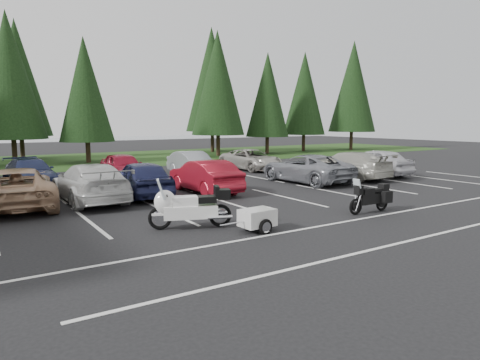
% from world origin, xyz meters
% --- Properties ---
extents(ground, '(120.00, 120.00, 0.00)m').
position_xyz_m(ground, '(0.00, 0.00, 0.00)').
color(ground, black).
rests_on(ground, ground).
extents(grass_strip, '(80.00, 16.00, 0.01)m').
position_xyz_m(grass_strip, '(0.00, 24.00, 0.01)').
color(grass_strip, '#193611').
rests_on(grass_strip, ground).
extents(lake_water, '(70.00, 50.00, 0.02)m').
position_xyz_m(lake_water, '(4.00, 55.00, 0.00)').
color(lake_water, slate).
rests_on(lake_water, ground).
extents(stall_markings, '(32.00, 16.00, 0.01)m').
position_xyz_m(stall_markings, '(0.00, 2.00, 0.00)').
color(stall_markings, silver).
rests_on(stall_markings, ground).
extents(conifer_4, '(4.80, 4.80, 11.17)m').
position_xyz_m(conifer_4, '(-5.00, 22.90, 6.53)').
color(conifer_4, '#332316').
rests_on(conifer_4, ground).
extents(conifer_5, '(4.14, 4.14, 9.63)m').
position_xyz_m(conifer_5, '(0.00, 21.60, 5.63)').
color(conifer_5, '#332316').
rests_on(conifer_5, ground).
extents(conifer_6, '(4.93, 4.93, 11.48)m').
position_xyz_m(conifer_6, '(12.00, 22.10, 6.71)').
color(conifer_6, '#332316').
rests_on(conifer_6, ground).
extents(conifer_7, '(4.27, 4.27, 9.94)m').
position_xyz_m(conifer_7, '(17.50, 21.80, 5.81)').
color(conifer_7, '#332316').
rests_on(conifer_7, ground).
extents(conifer_8, '(4.53, 4.53, 10.56)m').
position_xyz_m(conifer_8, '(23.00, 22.60, 6.17)').
color(conifer_8, '#332316').
rests_on(conifer_8, ground).
extents(conifer_9, '(5.19, 5.19, 12.10)m').
position_xyz_m(conifer_9, '(29.00, 21.30, 7.07)').
color(conifer_9, '#332316').
rests_on(conifer_9, ground).
extents(conifer_back_b, '(4.97, 4.97, 11.58)m').
position_xyz_m(conifer_back_b, '(-4.00, 27.50, 6.77)').
color(conifer_back_b, '#332316').
rests_on(conifer_back_b, ground).
extents(conifer_back_c, '(5.50, 5.50, 12.81)m').
position_xyz_m(conifer_back_c, '(14.00, 26.80, 7.49)').
color(conifer_back_c, '#332316').
rests_on(conifer_back_c, ground).
extents(car_near_2, '(2.88, 5.56, 1.50)m').
position_xyz_m(car_near_2, '(-6.57, 4.68, 0.75)').
color(car_near_2, '#A47F5F').
rests_on(car_near_2, ground).
extents(car_near_3, '(2.22, 5.34, 1.54)m').
position_xyz_m(car_near_3, '(-3.98, 4.48, 0.77)').
color(car_near_3, silver).
rests_on(car_near_3, ground).
extents(car_near_4, '(2.23, 4.71, 1.56)m').
position_xyz_m(car_near_4, '(-1.84, 4.55, 0.78)').
color(car_near_4, '#1B1F44').
rests_on(car_near_4, ground).
extents(car_near_5, '(1.60, 4.49, 1.48)m').
position_xyz_m(car_near_5, '(0.94, 4.06, 0.74)').
color(car_near_5, maroon).
rests_on(car_near_5, ground).
extents(car_near_6, '(2.66, 5.43, 1.48)m').
position_xyz_m(car_near_6, '(6.96, 4.02, 0.74)').
color(car_near_6, gray).
rests_on(car_near_6, ground).
extents(car_near_7, '(2.35, 5.32, 1.52)m').
position_xyz_m(car_near_7, '(9.92, 3.92, 0.76)').
color(car_near_7, '#ABA99D').
rests_on(car_near_7, ground).
extents(car_near_8, '(2.24, 4.80, 1.59)m').
position_xyz_m(car_near_8, '(12.45, 4.04, 0.80)').
color(car_near_8, silver).
rests_on(car_near_8, ground).
extents(car_far_1, '(2.37, 4.91, 1.38)m').
position_xyz_m(car_far_1, '(-5.47, 10.11, 0.69)').
color(car_far_1, '#1B2344').
rests_on(car_far_1, ground).
extents(car_far_2, '(1.86, 4.42, 1.49)m').
position_xyz_m(car_far_2, '(-0.94, 9.90, 0.75)').
color(car_far_2, maroon).
rests_on(car_far_2, ground).
extents(car_far_3, '(1.59, 4.35, 1.42)m').
position_xyz_m(car_far_3, '(3.25, 9.85, 0.71)').
color(car_far_3, gray).
rests_on(car_far_3, ground).
extents(car_far_4, '(2.50, 5.00, 1.36)m').
position_xyz_m(car_far_4, '(7.85, 10.47, 0.68)').
color(car_far_4, '#A49F96').
rests_on(car_far_4, ground).
extents(touring_motorcycle, '(2.88, 1.77, 1.53)m').
position_xyz_m(touring_motorcycle, '(-2.54, -1.56, 0.76)').
color(touring_motorcycle, white).
rests_on(touring_motorcycle, ground).
extents(cargo_trailer, '(1.50, 0.91, 0.67)m').
position_xyz_m(cargo_trailer, '(-1.06, -2.93, 0.33)').
color(cargo_trailer, silver).
rests_on(cargo_trailer, ground).
extents(adventure_motorcycle, '(2.10, 0.78, 1.27)m').
position_xyz_m(adventure_motorcycle, '(3.71, -2.97, 0.63)').
color(adventure_motorcycle, black).
rests_on(adventure_motorcycle, ground).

